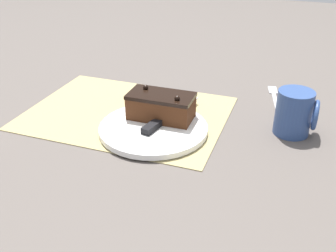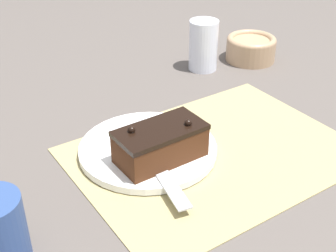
{
  "view_description": "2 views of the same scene",
  "coord_description": "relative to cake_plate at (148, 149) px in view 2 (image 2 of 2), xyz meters",
  "views": [
    {
      "loc": [
        0.37,
        -0.75,
        0.42
      ],
      "look_at": [
        0.13,
        -0.08,
        0.03
      ],
      "focal_mm": 42.0,
      "sensor_mm": 36.0,
      "label": 1
    },
    {
      "loc": [
        0.43,
        0.5,
        0.45
      ],
      "look_at": [
        0.06,
        -0.06,
        0.05
      ],
      "focal_mm": 50.0,
      "sensor_mm": 36.0,
      "label": 2
    }
  ],
  "objects": [
    {
      "name": "ground_plane",
      "position": [
        -0.09,
        0.06,
        -0.01
      ],
      "size": [
        3.0,
        3.0,
        0.0
      ],
      "primitive_type": "plane",
      "color": "#544C47"
    },
    {
      "name": "cake_plate",
      "position": [
        0.0,
        0.0,
        0.0
      ],
      "size": [
        0.23,
        0.23,
        0.01
      ],
      "color": "white",
      "rests_on": "placemat_woven"
    },
    {
      "name": "serving_knife",
      "position": [
        0.01,
        0.03,
        0.01
      ],
      "size": [
        0.06,
        0.22,
        0.01
      ],
      "rotation": [
        0.0,
        0.0,
        6.08
      ],
      "color": "black",
      "rests_on": "cake_plate"
    },
    {
      "name": "small_bowl",
      "position": [
        -0.42,
        -0.21,
        0.02
      ],
      "size": [
        0.12,
        0.12,
        0.06
      ],
      "color": "tan",
      "rests_on": "ground_plane"
    },
    {
      "name": "placemat_woven",
      "position": [
        -0.09,
        0.06,
        -0.01
      ],
      "size": [
        0.46,
        0.34,
        0.0
      ],
      "primitive_type": "cube",
      "color": "tan",
      "rests_on": "ground_plane"
    },
    {
      "name": "drinking_glass",
      "position": [
        -0.29,
        -0.23,
        0.05
      ],
      "size": [
        0.07,
        0.07,
        0.12
      ],
      "color": "white",
      "rests_on": "ground_plane"
    },
    {
      "name": "chocolate_cake",
      "position": [
        0.0,
        0.04,
        0.03
      ],
      "size": [
        0.14,
        0.08,
        0.07
      ],
      "rotation": [
        0.0,
        0.0,
        0.01
      ],
      "color": "#472614",
      "rests_on": "cake_plate"
    }
  ]
}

